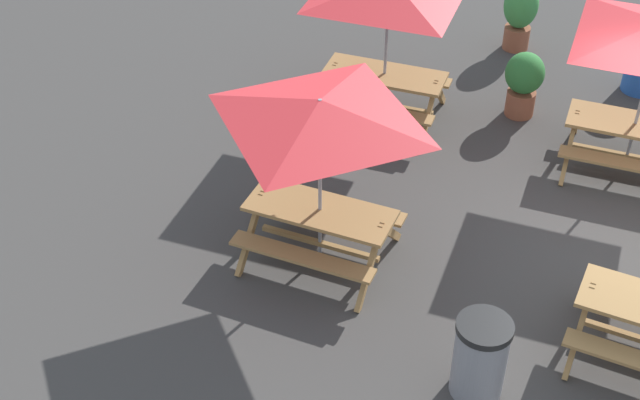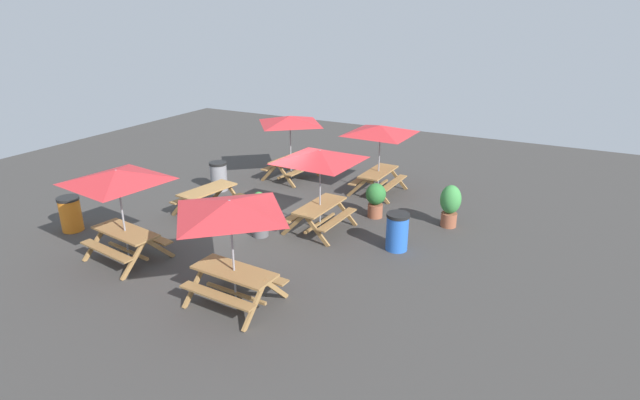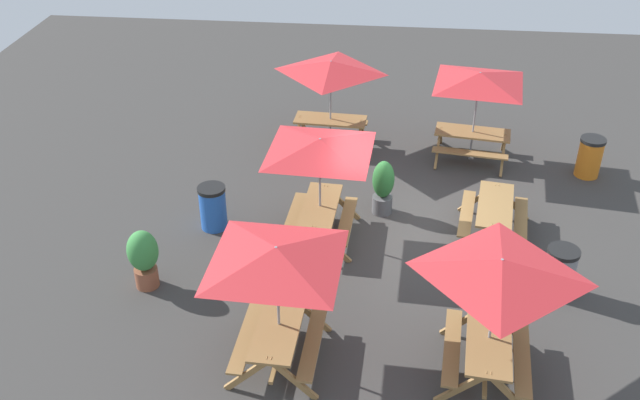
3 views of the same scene
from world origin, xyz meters
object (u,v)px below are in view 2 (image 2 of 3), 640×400
at_px(picnic_table_3, 208,195).
at_px(potted_plant_1, 260,213).
at_px(picnic_table_4, 380,135).
at_px(potted_plant_2, 450,204).
at_px(picnic_table_1, 320,162).
at_px(trash_bin_gray, 219,176).
at_px(picnic_table_0, 230,215).
at_px(trash_bin_blue, 397,231).
at_px(potted_plant_0, 376,198).
at_px(trash_bin_orange, 71,214).
at_px(picnic_table_2, 290,125).
at_px(picnic_table_5, 118,183).

relative_size(picnic_table_3, potted_plant_1, 1.57).
distance_m(picnic_table_4, potted_plant_2, 3.50).
height_order(picnic_table_1, picnic_table_3, picnic_table_1).
bearing_deg(potted_plant_2, trash_bin_gray, 94.38).
distance_m(picnic_table_0, potted_plant_2, 6.83).
distance_m(picnic_table_4, trash_bin_gray, 5.58).
height_order(trash_bin_blue, trash_bin_gray, same).
bearing_deg(picnic_table_0, trash_bin_gray, -45.76).
bearing_deg(potted_plant_0, picnic_table_1, 148.35).
relative_size(picnic_table_1, trash_bin_blue, 2.88).
height_order(picnic_table_1, potted_plant_0, picnic_table_1).
relative_size(trash_bin_orange, trash_bin_gray, 1.00).
bearing_deg(picnic_table_1, trash_bin_gray, 76.74).
distance_m(picnic_table_0, potted_plant_1, 3.58).
xyz_separation_m(picnic_table_2, trash_bin_blue, (-3.69, -5.34, -1.49)).
bearing_deg(potted_plant_0, picnic_table_3, 114.05).
relative_size(trash_bin_blue, trash_bin_gray, 1.00).
relative_size(trash_bin_gray, potted_plant_0, 0.94).
xyz_separation_m(picnic_table_5, potted_plant_1, (2.64, -2.11, -1.34)).
xyz_separation_m(trash_bin_blue, trash_bin_gray, (1.49, 6.87, 0.00)).
bearing_deg(trash_bin_orange, potted_plant_2, -60.71).
distance_m(picnic_table_5, potted_plant_2, 8.69).
bearing_deg(picnic_table_3, picnic_table_2, 1.18).
relative_size(picnic_table_3, trash_bin_orange, 2.02).
xyz_separation_m(picnic_table_2, potted_plant_0, (-1.95, -4.06, -1.40)).
distance_m(picnic_table_1, trash_bin_blue, 2.73).
xyz_separation_m(picnic_table_3, trash_bin_blue, (0.29, -5.85, -0.07)).
distance_m(picnic_table_1, trash_bin_orange, 7.04).
bearing_deg(picnic_table_4, potted_plant_2, -118.19).
bearing_deg(trash_bin_blue, potted_plant_1, 104.93).
relative_size(picnic_table_2, picnic_table_4, 0.83).
distance_m(picnic_table_1, picnic_table_4, 3.61).
bearing_deg(picnic_table_4, potted_plant_1, 163.99).
bearing_deg(picnic_table_4, picnic_table_1, 177.71).
bearing_deg(picnic_table_0, potted_plant_2, -112.88).
bearing_deg(potted_plant_1, picnic_table_1, -49.54).
xyz_separation_m(picnic_table_4, picnic_table_5, (-7.32, 3.66, 0.00)).
relative_size(trash_bin_blue, potted_plant_1, 0.78).
bearing_deg(picnic_table_5, potted_plant_2, -130.84).
relative_size(picnic_table_5, trash_bin_blue, 2.86).
bearing_deg(potted_plant_1, trash_bin_gray, 53.86).
bearing_deg(trash_bin_blue, potted_plant_0, 36.42).
relative_size(picnic_table_3, picnic_table_5, 0.71).
bearing_deg(picnic_table_2, potted_plant_1, -153.00).
xyz_separation_m(picnic_table_0, trash_bin_blue, (3.95, -2.12, -1.49)).
height_order(picnic_table_4, potted_plant_2, picnic_table_4).
relative_size(picnic_table_0, potted_plant_2, 1.91).
relative_size(picnic_table_3, trash_bin_blue, 2.02).
distance_m(picnic_table_2, picnic_table_5, 7.29).
distance_m(trash_bin_gray, potted_plant_2, 7.70).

